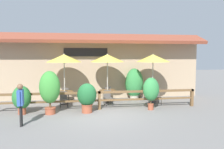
# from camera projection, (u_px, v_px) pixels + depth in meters

# --- Properties ---
(ground_plane) EXTENTS (60.00, 60.00, 0.00)m
(ground_plane) POSITION_uv_depth(u_px,v_px,m) (101.00, 115.00, 10.28)
(ground_plane) COLOR slate
(building_facade) EXTENTS (14.28, 1.49, 4.23)m
(building_facade) POSITION_uv_depth(u_px,v_px,m) (95.00, 65.00, 14.14)
(building_facade) COLOR tan
(building_facade) RESTS_ON ground
(patio_railing) EXTENTS (10.40, 0.14, 0.95)m
(patio_railing) POSITION_uv_depth(u_px,v_px,m) (99.00, 96.00, 11.26)
(patio_railing) COLOR brown
(patio_railing) RESTS_ON ground
(patio_umbrella_near) EXTENTS (2.01, 2.01, 2.90)m
(patio_umbrella_near) POSITION_uv_depth(u_px,v_px,m) (64.00, 58.00, 12.37)
(patio_umbrella_near) COLOR #B7B2A8
(patio_umbrella_near) RESTS_ON ground
(dining_table_near) EXTENTS (0.96, 0.96, 0.74)m
(dining_table_near) POSITION_uv_depth(u_px,v_px,m) (65.00, 94.00, 12.54)
(dining_table_near) COLOR brown
(dining_table_near) RESTS_ON ground
(chair_near_streetside) EXTENTS (0.47, 0.47, 0.85)m
(chair_near_streetside) POSITION_uv_depth(u_px,v_px,m) (64.00, 99.00, 11.79)
(chair_near_streetside) COLOR #514C47
(chair_near_streetside) RESTS_ON ground
(chair_near_wallside) EXTENTS (0.46, 0.46, 0.85)m
(chair_near_wallside) POSITION_uv_depth(u_px,v_px,m) (66.00, 94.00, 13.31)
(chair_near_wallside) COLOR #514C47
(chair_near_wallside) RESTS_ON ground
(patio_umbrella_middle) EXTENTS (2.01, 2.01, 2.90)m
(patio_umbrella_middle) POSITION_uv_depth(u_px,v_px,m) (107.00, 58.00, 12.80)
(patio_umbrella_middle) COLOR #B7B2A8
(patio_umbrella_middle) RESTS_ON ground
(dining_table_middle) EXTENTS (0.96, 0.96, 0.74)m
(dining_table_middle) POSITION_uv_depth(u_px,v_px,m) (107.00, 93.00, 12.98)
(dining_table_middle) COLOR brown
(dining_table_middle) RESTS_ON ground
(chair_middle_streetside) EXTENTS (0.49, 0.49, 0.85)m
(chair_middle_streetside) POSITION_uv_depth(u_px,v_px,m) (108.00, 97.00, 12.28)
(chair_middle_streetside) COLOR #514C47
(chair_middle_streetside) RESTS_ON ground
(chair_middle_wallside) EXTENTS (0.48, 0.48, 0.85)m
(chair_middle_wallside) POSITION_uv_depth(u_px,v_px,m) (107.00, 93.00, 13.70)
(chair_middle_wallside) COLOR #514C47
(chair_middle_wallside) RESTS_ON ground
(patio_umbrella_far) EXTENTS (2.01, 2.01, 2.90)m
(patio_umbrella_far) POSITION_uv_depth(u_px,v_px,m) (153.00, 58.00, 13.01)
(patio_umbrella_far) COLOR #B7B2A8
(patio_umbrella_far) RESTS_ON ground
(dining_table_far) EXTENTS (0.96, 0.96, 0.74)m
(dining_table_far) POSITION_uv_depth(u_px,v_px,m) (153.00, 92.00, 13.18)
(dining_table_far) COLOR brown
(dining_table_far) RESTS_ON ground
(chair_far_streetside) EXTENTS (0.42, 0.42, 0.85)m
(chair_far_streetside) POSITION_uv_depth(u_px,v_px,m) (157.00, 96.00, 12.44)
(chair_far_streetside) COLOR #514C47
(chair_far_streetside) RESTS_ON ground
(chair_far_wallside) EXTENTS (0.45, 0.45, 0.85)m
(chair_far_wallside) POSITION_uv_depth(u_px,v_px,m) (148.00, 92.00, 13.93)
(chair_far_wallside) COLOR #514C47
(chair_far_wallside) RESTS_ON ground
(potted_plant_small_flowering) EXTENTS (0.84, 0.75, 1.67)m
(potted_plant_small_flowering) POSITION_uv_depth(u_px,v_px,m) (151.00, 90.00, 11.18)
(potted_plant_small_flowering) COLOR #9E4C33
(potted_plant_small_flowering) RESTS_ON ground
(potted_plant_entrance_palm) EXTENTS (0.94, 0.84, 1.44)m
(potted_plant_entrance_palm) POSITION_uv_depth(u_px,v_px,m) (87.00, 96.00, 10.64)
(potted_plant_entrance_palm) COLOR #9E4C33
(potted_plant_entrance_palm) RESTS_ON ground
(potted_plant_tall_tropical) EXTENTS (0.87, 0.78, 1.37)m
(potted_plant_tall_tropical) POSITION_uv_depth(u_px,v_px,m) (22.00, 98.00, 10.32)
(potted_plant_tall_tropical) COLOR #9E4C33
(potted_plant_tall_tropical) RESTS_ON ground
(potted_plant_corner_fern) EXTENTS (0.97, 0.87, 2.07)m
(potted_plant_corner_fern) POSITION_uv_depth(u_px,v_px,m) (50.00, 89.00, 10.33)
(potted_plant_corner_fern) COLOR #9E4C33
(potted_plant_corner_fern) RESTS_ON ground
(potted_plant_broad_leaf) EXTENTS (1.16, 1.05, 1.97)m
(potted_plant_broad_leaf) POSITION_uv_depth(u_px,v_px,m) (134.00, 83.00, 14.06)
(potted_plant_broad_leaf) COLOR #B7AD99
(potted_plant_broad_leaf) RESTS_ON ground
(pedestrian) EXTENTS (0.25, 0.59, 1.69)m
(pedestrian) POSITION_uv_depth(u_px,v_px,m) (20.00, 99.00, 8.54)
(pedestrian) COLOR black
(pedestrian) RESTS_ON ground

